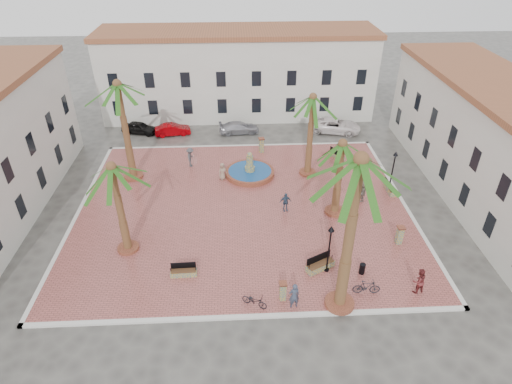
% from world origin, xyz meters
% --- Properties ---
extents(ground, '(120.00, 120.00, 0.00)m').
position_xyz_m(ground, '(0.00, 0.00, 0.00)').
color(ground, '#56544F').
rests_on(ground, ground).
extents(plaza, '(26.00, 22.00, 0.15)m').
position_xyz_m(plaza, '(0.00, 0.00, 0.07)').
color(plaza, '#AA554F').
rests_on(plaza, ground).
extents(kerb_n, '(26.30, 0.30, 0.16)m').
position_xyz_m(kerb_n, '(0.00, 11.00, 0.08)').
color(kerb_n, silver).
rests_on(kerb_n, ground).
extents(kerb_s, '(26.30, 0.30, 0.16)m').
position_xyz_m(kerb_s, '(0.00, -11.00, 0.08)').
color(kerb_s, silver).
rests_on(kerb_s, ground).
extents(kerb_e, '(0.30, 22.30, 0.16)m').
position_xyz_m(kerb_e, '(13.00, 0.00, 0.08)').
color(kerb_e, silver).
rests_on(kerb_e, ground).
extents(kerb_w, '(0.30, 22.30, 0.16)m').
position_xyz_m(kerb_w, '(-13.00, 0.00, 0.08)').
color(kerb_w, silver).
rests_on(kerb_w, ground).
extents(building_north, '(30.40, 7.40, 9.50)m').
position_xyz_m(building_north, '(-0.00, 19.99, 4.77)').
color(building_north, silver).
rests_on(building_north, ground).
extents(building_east, '(7.40, 26.40, 9.00)m').
position_xyz_m(building_east, '(19.99, 2.00, 4.52)').
color(building_east, silver).
rests_on(building_east, ground).
extents(fountain, '(4.37, 4.37, 2.26)m').
position_xyz_m(fountain, '(0.70, 5.12, 0.46)').
color(fountain, brown).
rests_on(fountain, plaza).
extents(palm_nw, '(5.35, 5.35, 8.90)m').
position_xyz_m(palm_nw, '(-9.62, 5.19, 7.76)').
color(palm_nw, brown).
rests_on(palm_nw, plaza).
extents(palm_sw, '(4.82, 4.82, 6.96)m').
position_xyz_m(palm_sw, '(-8.16, -4.64, 5.99)').
color(palm_sw, brown).
rests_on(palm_sw, plaza).
extents(palm_s, '(5.75, 5.75, 10.30)m').
position_xyz_m(palm_s, '(5.47, -10.40, 9.03)').
color(palm_s, brown).
rests_on(palm_s, plaza).
extents(palm_e, '(5.07, 5.07, 6.36)m').
position_xyz_m(palm_e, '(7.12, -1.00, 5.38)').
color(palm_e, brown).
rests_on(palm_e, plaza).
extents(palm_ne, '(4.81, 4.81, 7.55)m').
position_xyz_m(palm_ne, '(5.91, 5.11, 6.56)').
color(palm_ne, brown).
rests_on(palm_ne, plaza).
extents(bench_s, '(1.71, 0.57, 0.90)m').
position_xyz_m(bench_s, '(-4.05, -7.41, 0.40)').
color(bench_s, '#838559').
rests_on(bench_s, plaza).
extents(bench_se, '(2.05, 1.46, 1.05)m').
position_xyz_m(bench_se, '(4.85, -7.26, 0.45)').
color(bench_se, '#838559').
rests_on(bench_se, plaza).
extents(bench_e, '(0.61, 1.81, 0.95)m').
position_xyz_m(bench_e, '(12.38, 1.79, 0.42)').
color(bench_e, '#838559').
rests_on(bench_e, plaza).
extents(bench_ne, '(1.23, 1.81, 0.92)m').
position_xyz_m(bench_ne, '(9.16, 7.91, 0.41)').
color(bench_ne, '#838559').
rests_on(bench_ne, plaza).
extents(lamppost_s, '(0.40, 0.40, 3.66)m').
position_xyz_m(lamppost_s, '(5.26, -7.46, 2.63)').
color(lamppost_s, black).
rests_on(lamppost_s, plaza).
extents(lamppost_e, '(0.40, 0.40, 3.65)m').
position_xyz_m(lamppost_e, '(12.40, 2.02, 2.63)').
color(lamppost_e, black).
rests_on(lamppost_e, plaza).
extents(bollard_se, '(0.50, 0.50, 1.34)m').
position_xyz_m(bollard_se, '(2.11, -9.78, 0.84)').
color(bollard_se, '#838559').
rests_on(bollard_se, plaza).
extents(bollard_n, '(0.64, 0.64, 1.50)m').
position_xyz_m(bollard_n, '(2.00, 9.44, 0.93)').
color(bollard_n, '#838559').
rests_on(bollard_n, plaza).
extents(bollard_e, '(0.54, 0.54, 1.42)m').
position_xyz_m(bollard_e, '(10.87, -4.93, 0.89)').
color(bollard_e, '#838559').
rests_on(bollard_e, plaza).
extents(litter_bin, '(0.39, 0.39, 0.76)m').
position_xyz_m(litter_bin, '(7.50, -7.81, 0.53)').
color(litter_bin, black).
rests_on(litter_bin, plaza).
extents(cyclist_a, '(0.73, 0.55, 1.80)m').
position_xyz_m(cyclist_a, '(2.71, -10.40, 1.05)').
color(cyclist_a, '#363E52').
rests_on(cyclist_a, plaza).
extents(bicycle_a, '(1.70, 1.25, 0.85)m').
position_xyz_m(bicycle_a, '(0.40, -10.23, 0.58)').
color(bicycle_a, black).
rests_on(bicycle_a, plaza).
extents(cyclist_b, '(1.00, 0.85, 1.79)m').
position_xyz_m(cyclist_b, '(10.46, -9.57, 1.05)').
color(cyclist_b, maroon).
rests_on(cyclist_b, plaza).
extents(bicycle_b, '(1.73, 0.59, 1.03)m').
position_xyz_m(bicycle_b, '(7.29, -9.57, 0.66)').
color(bicycle_b, black).
rests_on(bicycle_b, plaza).
extents(pedestrian_fountain_a, '(0.91, 0.82, 1.57)m').
position_xyz_m(pedestrian_fountain_a, '(-1.71, 4.48, 0.93)').
color(pedestrian_fountain_a, '#9D816A').
rests_on(pedestrian_fountain_a, plaza).
extents(pedestrian_fountain_b, '(0.98, 0.53, 1.60)m').
position_xyz_m(pedestrian_fountain_b, '(3.27, -0.56, 0.95)').
color(pedestrian_fountain_b, '#344961').
rests_on(pedestrian_fountain_b, plaza).
extents(pedestrian_north, '(0.77, 1.24, 1.85)m').
position_xyz_m(pedestrian_north, '(-4.67, 6.98, 1.08)').
color(pedestrian_north, '#454449').
rests_on(pedestrian_north, plaza).
extents(pedestrian_east, '(0.93, 1.76, 1.81)m').
position_xyz_m(pedestrian_east, '(9.68, 0.61, 1.06)').
color(pedestrian_east, gray).
rests_on(pedestrian_east, plaza).
extents(car_black, '(4.00, 2.38, 1.27)m').
position_xyz_m(car_black, '(-10.78, 14.73, 0.64)').
color(car_black, black).
rests_on(car_black, ground).
extents(car_red, '(3.87, 1.84, 1.22)m').
position_xyz_m(car_red, '(-7.15, 14.15, 0.61)').
color(car_red, '#970006').
rests_on(car_red, ground).
extents(car_silver, '(4.41, 2.14, 1.24)m').
position_xyz_m(car_silver, '(-0.10, 14.25, 0.62)').
color(car_silver, '#A8A8B0').
rests_on(car_silver, ground).
extents(car_white, '(5.85, 3.72, 1.50)m').
position_xyz_m(car_white, '(10.23, 14.03, 0.75)').
color(car_white, white).
rests_on(car_white, ground).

